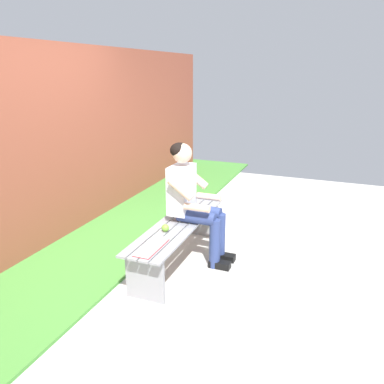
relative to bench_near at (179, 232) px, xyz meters
name	(u,v)px	position (x,y,z in m)	size (l,w,h in m)	color
ground_plane	(244,362)	(1.14, 1.00, -0.36)	(10.00, 7.00, 0.04)	beige
grass_strip	(71,240)	(0.00, -1.41, -0.33)	(9.00, 2.11, 0.03)	#478C38
brick_wall	(9,156)	(0.50, -1.64, 0.78)	(9.50, 0.24, 2.25)	#9E4C38
bench_near	(179,232)	(0.00, 0.00, 0.00)	(1.74, 0.42, 0.45)	gray
person_seated	(192,198)	(-0.14, 0.10, 0.35)	(0.50, 0.69, 1.26)	silver
apple	(165,228)	(0.25, -0.03, 0.14)	(0.07, 0.07, 0.07)	#72B738
book_open	(152,247)	(0.62, 0.01, 0.12)	(0.41, 0.16, 0.02)	white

